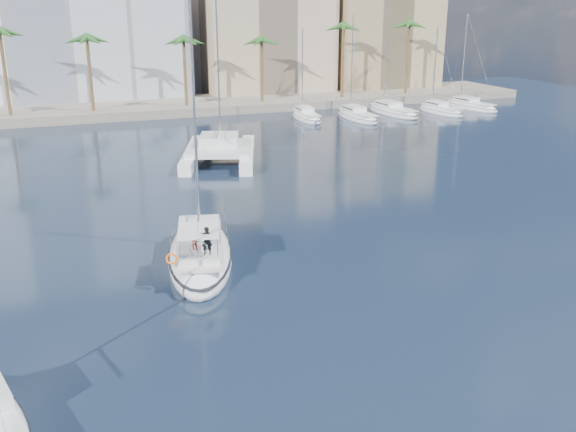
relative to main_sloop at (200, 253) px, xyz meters
name	(u,v)px	position (x,y,z in m)	size (l,w,h in m)	color
ground	(298,274)	(4.76, -3.86, -0.53)	(160.00, 160.00, 0.00)	black
quay	(138,108)	(4.76, 57.14, 0.07)	(120.00, 14.00, 1.20)	gray
building_modern	(35,8)	(-7.24, 69.14, 13.47)	(42.00, 16.00, 28.00)	white
building_beige	(264,34)	(26.76, 66.14, 9.47)	(20.00, 14.00, 20.00)	tan
building_tan_right	(380,38)	(46.76, 64.14, 8.47)	(18.00, 12.00, 18.00)	tan
palm_centre	(137,38)	(4.76, 53.14, 9.75)	(3.60, 3.60, 12.30)	brown
palm_right	(368,34)	(38.76, 53.14, 9.75)	(3.60, 3.60, 12.30)	brown
main_sloop	(200,253)	(0.00, 0.00, 0.00)	(6.45, 12.39, 17.57)	white
catamaran	(219,148)	(7.93, 24.82, 0.64)	(10.53, 14.69, 19.19)	white
seagull	(205,278)	(-0.52, -3.33, -0.16)	(1.21, 0.52, 0.22)	silver
moored_yacht_a	(306,120)	(24.76, 43.14, -0.53)	(2.72, 9.35, 11.90)	white
moored_yacht_b	(357,119)	(31.26, 41.14, -0.53)	(3.14, 10.78, 13.72)	white
moored_yacht_c	(392,114)	(37.76, 43.14, -0.53)	(3.55, 12.21, 15.54)	white
moored_yacht_d	(440,113)	(44.26, 41.14, -0.53)	(2.72, 9.35, 11.90)	white
moored_yacht_e	(470,109)	(50.76, 43.14, -0.53)	(3.14, 10.78, 13.72)	white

